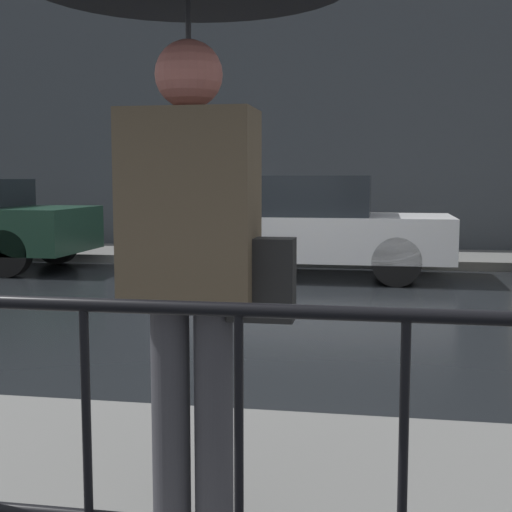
% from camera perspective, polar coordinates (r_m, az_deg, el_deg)
% --- Properties ---
extents(ground_plane, '(80.00, 80.00, 0.00)m').
position_cam_1_polar(ground_plane, '(8.01, 3.09, -4.40)').
color(ground_plane, black).
extents(sidewalk_far, '(28.00, 2.02, 0.15)m').
position_cam_1_polar(sidewalk_far, '(12.81, 5.72, -0.07)').
color(sidewalk_far, '#60605E').
rests_on(sidewalk_far, ground_plane).
extents(lane_marking, '(25.20, 0.12, 0.01)m').
position_cam_1_polar(lane_marking, '(8.01, 3.09, -4.37)').
color(lane_marking, gold).
rests_on(lane_marking, ground_plane).
extents(building_storefront, '(28.00, 0.30, 5.50)m').
position_cam_1_polar(building_storefront, '(13.95, 6.20, 11.45)').
color(building_storefront, '#383D42').
rests_on(building_storefront, ground_plane).
extents(railing_foreground, '(12.00, 0.04, 1.04)m').
position_cam_1_polar(railing_foreground, '(2.03, -18.70, -13.67)').
color(railing_foreground, black).
rests_on(railing_foreground, sidewalk_near).
extents(pedestrian, '(1.18, 1.18, 2.27)m').
position_cam_1_polar(pedestrian, '(2.64, -5.34, 16.78)').
color(pedestrian, '#333338').
rests_on(pedestrian, sidewalk_near).
extents(car_white, '(4.26, 1.73, 1.51)m').
position_cam_1_polar(car_white, '(10.72, 3.81, 2.45)').
color(car_white, silver).
rests_on(car_white, ground_plane).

